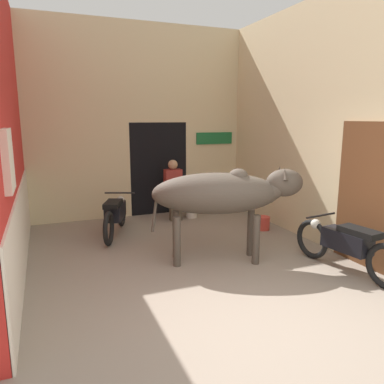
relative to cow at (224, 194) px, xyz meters
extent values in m
plane|color=gray|center=(-0.48, -1.74, -1.04)|extent=(30.00, 30.00, 0.00)
cube|color=red|center=(-2.91, 0.69, 1.01)|extent=(0.18, 4.85, 4.11)
cube|color=silver|center=(-2.81, 0.69, -0.47)|extent=(0.03, 4.85, 1.15)
cube|color=silver|center=(-2.79, -0.67, 0.68)|extent=(0.08, 0.56, 0.64)
cube|color=beige|center=(-0.48, 3.20, 2.04)|extent=(4.69, 0.18, 2.06)
cube|color=beige|center=(-1.77, 3.20, -0.02)|extent=(2.10, 0.18, 2.05)
cube|color=beige|center=(1.22, 3.20, -0.02)|extent=(1.29, 0.18, 2.05)
cube|color=black|center=(-0.07, 3.56, -0.02)|extent=(1.30, 0.90, 2.05)
cube|color=#196633|center=(1.28, 3.09, 0.64)|extent=(0.90, 0.03, 0.27)
cube|color=beige|center=(1.96, 0.69, 1.01)|extent=(0.18, 4.85, 4.11)
cube|color=brown|center=(1.85, -0.87, 0.01)|extent=(0.05, 1.00, 2.10)
ellipsoid|color=#4C4238|center=(-0.12, 0.04, 0.01)|extent=(2.00, 1.18, 0.62)
ellipsoid|color=#4C4238|center=(0.20, -0.06, 0.26)|extent=(0.36, 0.34, 0.23)
cylinder|color=#4C4238|center=(0.72, -0.22, 0.06)|extent=(0.48, 0.40, 0.41)
ellipsoid|color=#4C4238|center=(0.87, -0.27, 0.15)|extent=(0.64, 0.50, 0.41)
cylinder|color=#4C4238|center=(-0.98, 0.30, -0.23)|extent=(0.14, 0.08, 0.67)
cylinder|color=#4C4238|center=(0.50, 0.03, -0.67)|extent=(0.11, 0.11, 0.75)
cylinder|color=#4C4238|center=(0.39, -0.31, -0.67)|extent=(0.11, 0.11, 0.75)
cylinder|color=#4C4238|center=(-0.62, 0.38, -0.67)|extent=(0.11, 0.11, 0.75)
cylinder|color=#4C4238|center=(-0.73, 0.04, -0.67)|extent=(0.11, 0.11, 0.75)
cone|color=#473D33|center=(0.87, -0.12, 0.31)|extent=(0.11, 0.16, 0.21)
cone|color=#473D33|center=(0.79, -0.40, 0.31)|extent=(0.11, 0.16, 0.21)
torus|color=black|center=(1.32, -0.42, -0.74)|extent=(0.16, 0.61, 0.61)
cube|color=black|center=(1.41, -1.04, -0.58)|extent=(0.37, 0.72, 0.28)
cube|color=black|center=(1.43, -1.22, -0.40)|extent=(0.33, 0.58, 0.09)
cylinder|color=black|center=(1.34, -0.56, -0.33)|extent=(0.58, 0.11, 0.03)
sphere|color=silver|center=(1.33, -0.47, -0.48)|extent=(0.15, 0.15, 0.15)
torus|color=black|center=(-1.51, 1.32, -0.74)|extent=(0.29, 0.58, 0.60)
torus|color=black|center=(-1.07, 2.42, -0.74)|extent=(0.29, 0.58, 0.60)
cube|color=black|center=(-1.29, 1.87, -0.59)|extent=(0.50, 0.71, 0.28)
cube|color=black|center=(-1.36, 1.71, -0.41)|extent=(0.43, 0.58, 0.09)
cylinder|color=black|center=(-1.12, 2.30, -0.34)|extent=(0.55, 0.24, 0.03)
sphere|color=silver|center=(-1.09, 2.38, -0.49)|extent=(0.15, 0.15, 0.15)
cube|color=brown|center=(0.07, 2.41, -0.80)|extent=(0.25, 0.14, 0.48)
cube|color=brown|center=(0.07, 2.50, -0.52)|extent=(0.25, 0.32, 0.11)
cube|color=maroon|center=(0.07, 2.57, -0.24)|extent=(0.36, 0.20, 0.55)
sphere|color=tan|center=(0.07, 2.57, 0.13)|extent=(0.20, 0.20, 0.20)
cylinder|color=beige|center=(0.47, 2.50, -0.82)|extent=(0.24, 0.24, 0.44)
cylinder|color=beige|center=(0.47, 2.50, -0.58)|extent=(0.35, 0.35, 0.04)
cylinder|color=#C63D33|center=(1.44, 1.15, -0.91)|extent=(0.26, 0.26, 0.26)
camera|label=1|loc=(-2.44, -4.88, 1.11)|focal=35.00mm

